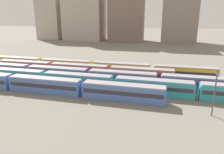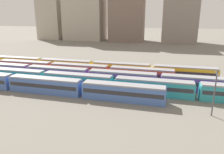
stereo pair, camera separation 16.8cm
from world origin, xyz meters
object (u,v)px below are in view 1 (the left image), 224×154
object	(u,v)px
train_track_1	(114,84)
train_track_3	(79,70)
train_track_0	(45,85)
train_track_4	(92,67)
catenary_pole_0	(215,91)
train_track_2	(122,78)

from	to	relation	value
train_track_1	train_track_3	world-z (taller)	same
train_track_0	train_track_4	world-z (taller)	same
catenary_pole_0	train_track_3	bearing A→B (deg)	151.54
train_track_0	train_track_3	world-z (taller)	same
train_track_0	train_track_2	xyz separation A→B (m)	(16.38, 10.40, 0.00)
train_track_0	train_track_3	xyz separation A→B (m)	(1.88, 15.60, 0.00)
train_track_0	catenary_pole_0	bearing A→B (deg)	-4.71
train_track_2	catenary_pole_0	size ratio (longest dim) A/B	10.92
train_track_0	catenary_pole_0	world-z (taller)	catenary_pole_0
train_track_1	catenary_pole_0	distance (m)	22.43
catenary_pole_0	train_track_4	bearing A→B (deg)	143.28
train_track_1	train_track_3	size ratio (longest dim) A/B	1.34
train_track_0	train_track_1	size ratio (longest dim) A/B	0.75
train_track_0	train_track_2	bearing A→B (deg)	32.41
train_track_1	train_track_0	bearing A→B (deg)	-161.41
train_track_0	catenary_pole_0	xyz separation A→B (m)	(36.14, -2.98, 2.90)
catenary_pole_0	train_track_0	bearing A→B (deg)	175.29
train_track_1	train_track_2	distance (m)	5.28
train_track_2	train_track_3	bearing A→B (deg)	160.28
train_track_4	catenary_pole_0	world-z (taller)	catenary_pole_0
train_track_0	train_track_3	distance (m)	15.71
train_track_0	train_track_2	size ratio (longest dim) A/B	0.60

